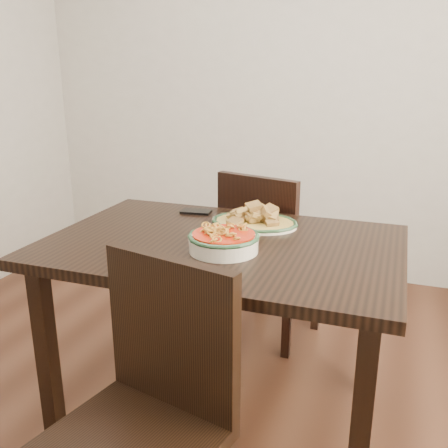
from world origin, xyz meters
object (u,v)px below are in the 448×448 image
(chair_far, at_px, (267,250))
(smartphone, at_px, (196,212))
(dining_table, at_px, (222,263))
(noodle_bowl, at_px, (224,239))
(chair_near, at_px, (148,406))
(fish_plate, at_px, (255,215))

(chair_far, relative_size, smartphone, 6.75)
(dining_table, distance_m, noodle_bowl, 0.17)
(dining_table, bearing_deg, chair_near, -87.79)
(dining_table, relative_size, fish_plate, 3.73)
(chair_far, bearing_deg, noodle_bowl, 107.43)
(dining_table, xyz_separation_m, chair_near, (0.03, -0.65, -0.16))
(chair_far, height_order, noodle_bowl, chair_far)
(noodle_bowl, bearing_deg, fish_plate, 87.01)
(smartphone, bearing_deg, chair_near, -81.19)
(dining_table, relative_size, smartphone, 9.86)
(smartphone, bearing_deg, fish_plate, -23.73)
(fish_plate, bearing_deg, chair_near, -92.18)
(fish_plate, relative_size, smartphone, 2.64)
(smartphone, bearing_deg, dining_table, -59.59)
(noodle_bowl, distance_m, smartphone, 0.51)
(chair_far, xyz_separation_m, smartphone, (-0.25, -0.31, 0.26))
(fish_plate, relative_size, noodle_bowl, 1.38)
(dining_table, bearing_deg, smartphone, 126.77)
(noodle_bowl, relative_size, smartphone, 1.91)
(dining_table, xyz_separation_m, noodle_bowl, (0.04, -0.10, 0.13))
(dining_table, xyz_separation_m, fish_plate, (0.06, 0.23, 0.13))
(dining_table, relative_size, noodle_bowl, 5.15)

